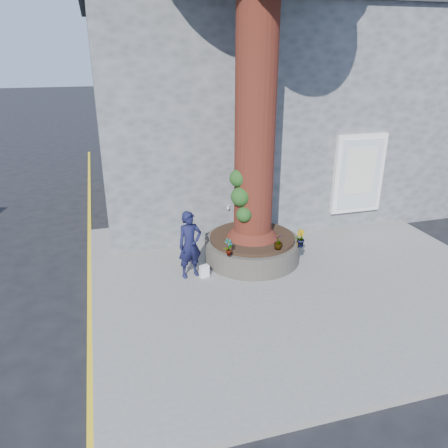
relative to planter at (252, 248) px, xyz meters
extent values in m
plane|color=black|center=(-0.80, -2.00, -0.41)|extent=(120.00, 120.00, 0.00)
cube|color=slate|center=(0.70, -1.00, -0.35)|extent=(9.00, 8.00, 0.12)
cube|color=yellow|center=(-3.85, -1.00, -0.41)|extent=(0.10, 30.00, 0.01)
cube|color=#535658|center=(1.70, 5.20, 2.59)|extent=(10.00, 8.00, 6.00)
cube|color=black|center=(1.70, 5.20, 5.74)|extent=(10.30, 8.30, 0.30)
cube|color=white|center=(3.50, 1.14, 1.29)|extent=(1.50, 0.12, 2.20)
cube|color=silver|center=(3.50, 1.08, 1.29)|extent=(1.25, 0.04, 1.95)
cube|color=silver|center=(3.50, 1.06, 1.39)|extent=(0.90, 0.02, 1.30)
cube|color=#535658|center=(9.70, 5.20, 2.59)|extent=(6.00, 8.00, 6.00)
cylinder|color=black|center=(0.00, 0.00, -0.03)|extent=(2.30, 2.30, 0.52)
cylinder|color=black|center=(0.00, 0.00, 0.27)|extent=(2.04, 2.04, 0.08)
cylinder|color=#411510|center=(0.00, 0.00, 4.06)|extent=(0.90, 0.90, 7.50)
cone|color=#411510|center=(0.00, 0.00, 0.66)|extent=(1.24, 1.24, 0.70)
sphere|color=#163C14|center=(-0.38, -0.20, 1.41)|extent=(0.44, 0.44, 0.44)
sphere|color=#163C14|center=(-0.32, -0.30, 1.01)|extent=(0.36, 0.36, 0.36)
sphere|color=#163C14|center=(-0.40, -0.08, 1.81)|extent=(0.40, 0.40, 0.40)
imported|color=black|center=(-1.62, -0.44, 0.48)|extent=(0.63, 0.49, 1.54)
imported|color=beige|center=(-0.55, 1.40, 0.58)|extent=(1.08, 1.05, 1.75)
cube|color=white|center=(-1.34, -0.58, -0.15)|extent=(0.22, 0.17, 0.28)
imported|color=gray|center=(-0.85, -0.85, 0.51)|extent=(0.26, 0.24, 0.40)
imported|color=gray|center=(0.85, -0.85, 0.51)|extent=(0.23, 0.24, 0.40)
imported|color=gray|center=(0.31, -0.85, 0.48)|extent=(0.21, 0.21, 0.35)
imported|color=gray|center=(0.85, -0.85, 0.44)|extent=(0.29, 0.30, 0.27)
camera|label=1|loc=(-3.33, -9.08, 4.50)|focal=35.00mm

